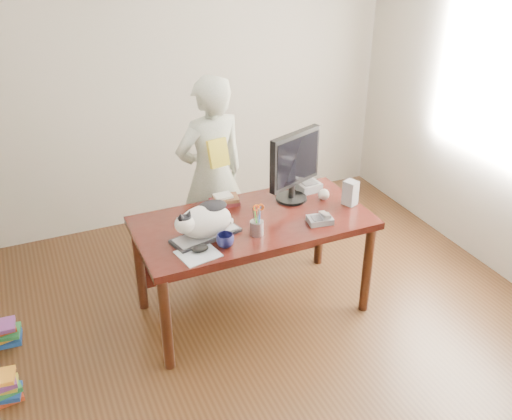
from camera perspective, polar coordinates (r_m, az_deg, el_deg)
The scene contains 18 objects.
room at distance 3.13m, azimuth 4.08°, elevation 3.67°, with size 4.50×4.50×4.50m.
desk at distance 4.02m, azimuth -0.74°, elevation -2.31°, with size 1.60×0.80×0.75m.
keyboard at distance 3.69m, azimuth -5.02°, elevation -2.55°, with size 0.49×0.28×0.03m.
cat at distance 3.63m, azimuth -5.27°, elevation -1.05°, with size 0.44×0.30×0.26m.
monitor at distance 4.02m, azimuth 3.88°, elevation 4.71°, with size 0.45×0.29×0.52m.
pen_cup at distance 3.69m, azimuth 0.09°, elevation -1.64°, with size 0.10×0.10×0.22m.
mousepad at distance 3.53m, azimuth -5.79°, elevation -4.38°, with size 0.27×0.26×0.01m.
mouse at distance 3.54m, azimuth -5.61°, elevation -3.86°, with size 0.12×0.09×0.04m.
coffee_mug at distance 3.57m, azimuth -3.10°, elevation -3.07°, with size 0.11×0.11×0.09m, color #0D0F37.
phone at distance 3.87m, azimuth 6.46°, elevation -0.93°, with size 0.18×0.15×0.07m.
speaker at distance 4.10m, azimuth 9.43°, elevation 1.70°, with size 0.11×0.11×0.18m.
baseball at distance 4.16m, azimuth 6.79°, elevation 1.57°, with size 0.08×0.08×0.08m.
book_stack at distance 4.08m, azimuth -3.15°, elevation 1.01°, with size 0.21×0.16×0.07m.
calculator at distance 4.32m, azimuth 5.00°, elevation 2.57°, with size 0.18×0.23×0.07m.
person at distance 4.42m, azimuth -4.47°, elevation 3.41°, with size 0.58×0.38×1.59m, color silver.
held_book at distance 4.17m, azimuth -3.81°, elevation 5.71°, with size 0.16×0.11×0.21m.
book_pile_a at distance 3.90m, azimuth -24.27°, elevation -15.98°, with size 0.27×0.22×0.18m.
book_pile_b at distance 4.33m, azimuth -24.11°, elevation -11.20°, with size 0.26×0.20×0.15m.
Camera 1 is at (-1.35, -2.50, 2.66)m, focal length 40.00 mm.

